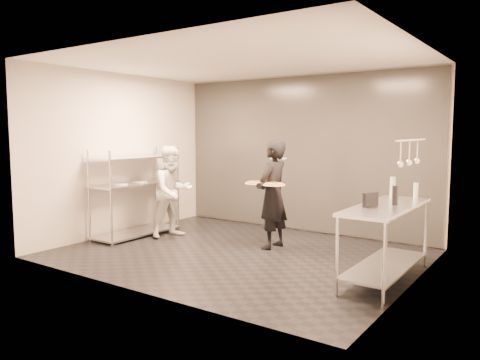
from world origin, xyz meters
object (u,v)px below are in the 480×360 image
Objects in this scene: pass_rack at (136,191)px; bottle_green at (393,187)px; waiter at (273,194)px; pizza_plate_far at (274,184)px; pizza_plate_near at (256,183)px; bottle_dark at (395,195)px; chef at (173,192)px; bottle_clear at (416,190)px; pos_monitor at (370,200)px; salad_plate at (278,157)px; prep_counter at (386,229)px.

bottle_green is at bearing 10.94° from pass_rack.
waiter reaches higher than pizza_plate_far.
pizza_plate_near is 1.96m from bottle_green.
bottle_dark is at bearing 77.82° from waiter.
chef reaches higher than pizza_plate_far.
bottle_dark is at bearing -94.32° from bottle_clear.
bottle_dark is at bearing 75.02° from pos_monitor.
chef is at bearing -79.00° from waiter.
salad_plate is 1.02× the size of bottle_green.
pizza_plate_near is 0.31m from pizza_plate_far.
waiter reaches higher than prep_counter.
bottle_dark is (4.40, 0.07, 0.27)m from pass_rack.
salad_plate is 1.17× the size of bottle_dark.
bottle_clear is (4.46, 0.80, 0.25)m from pass_rack.
pizza_plate_far is 1.66m from bottle_green.
pass_rack is at bearing 130.98° from chef.
pass_rack reaches higher than salad_plate.
salad_plate is (-0.11, 0.35, 0.55)m from waiter.
chef is 4.79× the size of pizza_plate_near.
chef is at bearing -170.05° from pos_monitor.
bottle_clear is (2.21, 0.47, -0.01)m from pizza_plate_near.
salad_plate is at bearing 176.47° from bottle_green.
prep_counter is at bearing -24.25° from salad_plate.
bottle_dark is at bearing -71.18° from bottle_green.
pizza_plate_far is at bearing 171.43° from bottle_dark.
waiter reaches higher than salad_plate.
pass_rack reaches higher than pizza_plate_far.
pizza_plate_near is 2.26m from bottle_clear.
pizza_plate_far is at bearing 7.72° from pass_rack.
salad_plate reaches higher than pizza_plate_near.
pizza_plate_near is at bearing -177.93° from pos_monitor.
pass_rack is 0.96× the size of waiter.
pizza_plate_near reaches higher than prep_counter.
pos_monitor reaches higher than pizza_plate_far.
pos_monitor is at bearing 67.99° from waiter.
bottle_dark is (0.25, -0.73, -0.02)m from bottle_green.
pizza_plate_near reaches higher than pizza_plate_far.
salad_plate is at bearing 176.97° from bottle_clear.
bottle_dark is (0.19, 0.30, 0.03)m from pos_monitor.
pass_rack is 2.60m from pizza_plate_far.
pizza_plate_far is (0.31, 0.02, -0.00)m from pizza_plate_near.
bottle_clear is (3.86, 0.52, 0.25)m from chef.
bottle_dark reaches higher than bottle_clear.
bottle_clear is at bearing 10.20° from pass_rack.
pizza_plate_far is (2.56, 0.35, 0.26)m from pass_rack.
waiter is 0.33m from pizza_plate_far.
bottle_dark is (1.84, -0.28, 0.01)m from pizza_plate_far.
waiter is at bearing 56.65° from pizza_plate_near.
waiter is (-1.92, 0.57, 0.21)m from prep_counter.
chef is (0.60, 0.28, 0.01)m from pass_rack.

